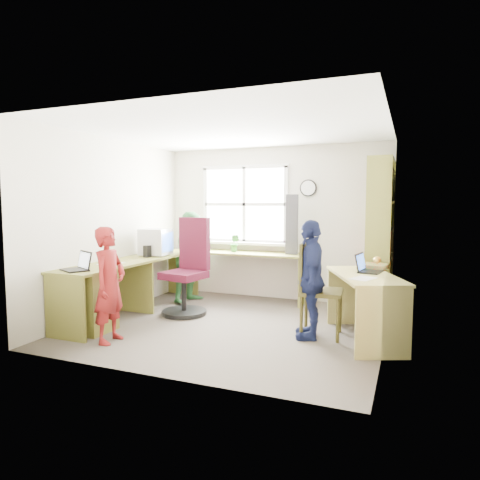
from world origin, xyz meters
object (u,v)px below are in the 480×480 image
Objects in this scene: l_desk at (131,286)px; right_desk at (365,292)px; laptop_left at (79,266)px; crt_monitor at (156,242)px; bookshelf at (380,242)px; swivel_chair at (188,273)px; laptop_right at (366,268)px; person_navy at (311,279)px; wooden_chair at (314,285)px; potted_plant at (235,243)px; person_red at (110,285)px; person_green at (193,257)px; cd_tower at (292,224)px.

l_desk reaches higher than right_desk.
crt_monitor is at bearing 114.25° from laptop_left.
crt_monitor is at bearing -168.18° from bookshelf.
swivel_chair is (0.51, 0.61, 0.11)m from l_desk.
laptop_right is (-0.00, 0.17, 0.25)m from right_desk.
person_navy reaches higher than laptop_left.
l_desk is at bearing -178.44° from wooden_chair.
potted_plant is at bearing 132.95° from wooden_chair.
laptop_left reaches higher than right_desk.
laptop_left is at bearing -164.20° from wooden_chair.
right_desk is at bearing -72.00° from person_red.
laptop_right is at bearing 47.58° from laptop_left.
person_green reaches higher than right_desk.
wooden_chair is 1.19× the size of cd_tower.
swivel_chair is 1.41m from person_red.
person_navy is at bearing -69.83° from person_red.
laptop_right is at bearing -8.59° from crt_monitor.
bookshelf is 0.99m from laptop_right.
l_desk is 0.97m from crt_monitor.
person_red is (-2.66, -2.25, -0.37)m from bookshelf.
laptop_left is at bearing -137.71° from cd_tower.
l_desk is 2.13× the size of person_green.
bookshelf is 3.17m from crt_monitor.
right_desk is 3.26m from laptop_left.
swivel_chair is at bearing 50.21° from l_desk.
person_green is at bearing -175.92° from bookshelf.
person_navy reaches higher than person_red.
laptop_left is at bearing -94.65° from crt_monitor.
l_desk is at bearing 164.09° from right_desk.
wooden_chair is at bearing 121.52° from laptop_right.
right_desk is at bearing 3.50° from swivel_chair.
laptop_left is 1.45× the size of potted_plant.
wooden_chair is at bearing 6.86° from l_desk.
laptop_right is (3.08, 1.20, -0.01)m from laptop_left.
potted_plant reaches higher than laptop_right.
potted_plant is (-0.91, -0.07, -0.31)m from cd_tower.
l_desk is 1.40× the size of bookshelf.
swivel_chair reaches higher than laptop_right.
person_red reaches higher than potted_plant.
person_navy is (-0.02, -0.11, 0.09)m from wooden_chair.
bookshelf is 1.49m from person_navy.
swivel_chair is at bearing 164.47° from wooden_chair.
person_navy is (2.51, 0.87, -0.13)m from laptop_left.
right_desk is at bearing -59.93° from cd_tower.
crt_monitor is 2.05m from cd_tower.
laptop_right is 1.26× the size of potted_plant.
cd_tower is at bearing 54.97° from swivel_chair.
crt_monitor is at bearing 10.27° from person_red.
wooden_chair is 2.13m from potted_plant.
right_desk is 2.81m from person_red.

